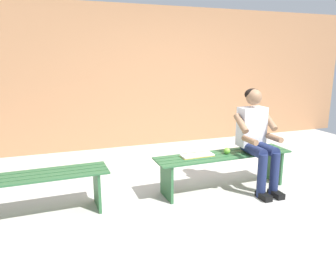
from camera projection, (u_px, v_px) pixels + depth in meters
The scene contains 7 objects.
ground_plane at pixel (164, 250), 2.87m from camera, with size 10.00×7.00×0.04m, color beige.
brick_wall at pixel (134, 78), 6.04m from camera, with size 9.50×0.24×2.58m, color #B27A51.
bench_near at pixel (224, 162), 4.08m from camera, with size 1.80×0.45×0.47m.
bench_far at pixel (27, 187), 3.32m from camera, with size 1.67×0.45×0.47m.
person_seated at pixel (257, 135), 4.03m from camera, with size 0.50×0.69×1.27m.
apple at pixel (227, 151), 4.04m from camera, with size 0.08×0.08×0.08m, color #72B738.
book_open at pixel (197, 155), 3.95m from camera, with size 0.42×0.17×0.02m.
Camera 1 is at (1.99, 3.41, 1.64)m, focal length 34.46 mm.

